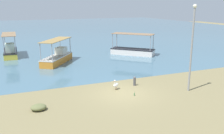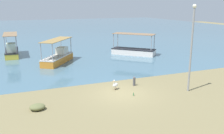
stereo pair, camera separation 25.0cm
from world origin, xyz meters
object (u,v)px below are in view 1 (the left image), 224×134
fishing_boat_near_right (57,57)px  glass_bottle (134,94)px  fishing_boat_center (133,50)px  mooring_bollard (135,81)px  net_pile (38,107)px  lamp_post (192,44)px  fishing_boat_far_right (10,51)px  pelican (116,85)px

fishing_boat_near_right → glass_bottle: fishing_boat_near_right is taller
fishing_boat_center → mooring_bollard: 12.55m
glass_bottle → net_pile: bearing=179.5°
lamp_post → mooring_bollard: lamp_post is taller
fishing_boat_near_right → fishing_boat_far_right: bearing=129.3°
net_pile → glass_bottle: net_pile is taller
fishing_boat_far_right → lamp_post: (12.03, -18.76, 2.86)m
fishing_boat_far_right → fishing_boat_center: 15.28m
net_pile → fishing_boat_far_right: bearing=93.8°
fishing_boat_near_right → mooring_bollard: 11.15m
lamp_post → mooring_bollard: (-3.17, 2.65, -3.13)m
fishing_boat_far_right → glass_bottle: bearing=-66.8°
mooring_bollard → glass_bottle: size_ratio=2.76×
mooring_bollard → glass_bottle: (-1.09, -2.03, -0.29)m
fishing_boat_far_right → pelican: 17.90m
lamp_post → net_pile: lamp_post is taller
fishing_boat_near_right → fishing_boat_center: size_ratio=1.03×
fishing_boat_far_right → fishing_boat_center: size_ratio=1.06×
fishing_boat_far_right → mooring_bollard: fishing_boat_far_right is taller
fishing_boat_center → mooring_bollard: (-5.62, -11.22, -0.16)m
mooring_bollard → fishing_boat_near_right: bearing=111.8°
fishing_boat_center → pelican: bearing=-122.6°
fishing_boat_near_right → pelican: fishing_boat_near_right is taller
fishing_boat_far_right → pelican: bearing=-66.7°
pelican → lamp_post: lamp_post is taller
fishing_boat_center → net_pile: fishing_boat_center is taller
lamp_post → fishing_boat_center: bearing=80.0°
fishing_boat_far_right → net_pile: (1.19, -18.09, -0.48)m
fishing_boat_far_right → fishing_boat_near_right: bearing=-50.7°
lamp_post → glass_bottle: size_ratio=23.45×
glass_bottle → pelican: bearing=111.7°
lamp_post → glass_bottle: (-4.26, 0.62, -3.42)m
fishing_boat_center → net_pile: bearing=-135.2°
lamp_post → net_pile: size_ratio=6.64×
fishing_boat_near_right → pelican: (2.38, -10.67, -0.26)m
fishing_boat_near_right → fishing_boat_center: bearing=5.1°
net_pile → glass_bottle: 6.58m
pelican → net_pile: 6.13m
fishing_boat_center → mooring_bollard: size_ratio=6.90×
pelican → net_pile: size_ratio=0.84×
fishing_boat_far_right → pelican: fishing_boat_far_right is taller
pelican → mooring_bollard: bearing=10.1°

